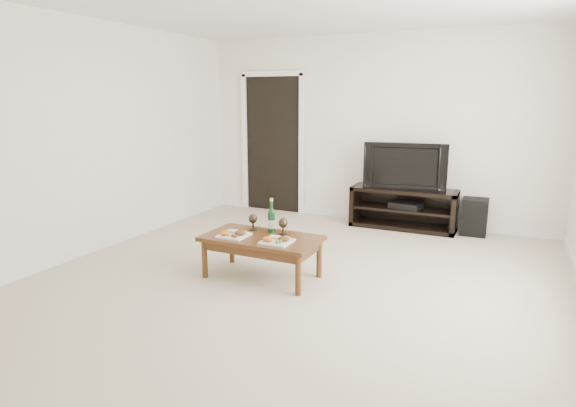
{
  "coord_description": "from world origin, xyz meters",
  "views": [
    {
      "loc": [
        1.77,
        -3.92,
        1.76
      ],
      "look_at": [
        -0.21,
        0.38,
        0.7
      ],
      "focal_mm": 30.0,
      "sensor_mm": 36.0,
      "label": 1
    }
  ],
  "objects_px": {
    "media_console": "(403,208)",
    "coffee_table": "(262,257)",
    "television": "(405,165)",
    "subwoofer": "(474,217)"
  },
  "relations": [
    {
      "from": "television",
      "to": "subwoofer",
      "type": "distance_m",
      "value": 1.1
    },
    {
      "from": "television",
      "to": "subwoofer",
      "type": "relative_size",
      "value": 2.28
    },
    {
      "from": "television",
      "to": "coffee_table",
      "type": "relative_size",
      "value": 0.95
    },
    {
      "from": "subwoofer",
      "to": "coffee_table",
      "type": "bearing_deg",
      "value": -126.32
    },
    {
      "from": "subwoofer",
      "to": "media_console",
      "type": "bearing_deg",
      "value": -176.16
    },
    {
      "from": "television",
      "to": "media_console",
      "type": "bearing_deg",
      "value": 0.0
    },
    {
      "from": "media_console",
      "to": "coffee_table",
      "type": "xyz_separation_m",
      "value": [
        -0.88,
        -2.43,
        -0.07
      ]
    },
    {
      "from": "coffee_table",
      "to": "television",
      "type": "bearing_deg",
      "value": 69.98
    },
    {
      "from": "television",
      "to": "coffee_table",
      "type": "distance_m",
      "value": 2.66
    },
    {
      "from": "media_console",
      "to": "coffee_table",
      "type": "distance_m",
      "value": 2.58
    }
  ]
}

